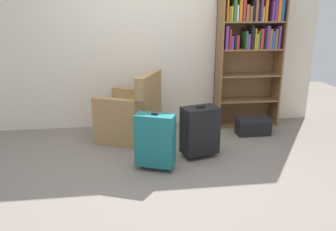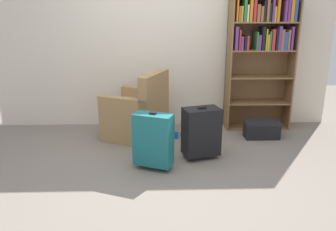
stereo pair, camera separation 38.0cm
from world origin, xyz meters
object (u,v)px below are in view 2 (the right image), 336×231
at_px(armchair, 138,115).
at_px(mug, 175,135).
at_px(suitcase_teal, 153,140).
at_px(bookshelf, 262,47).
at_px(suitcase_black, 201,131).
at_px(storage_box, 262,129).

distance_m(armchair, mug, 0.58).
distance_m(mug, suitcase_teal, 1.00).
distance_m(bookshelf, suitcase_black, 1.67).
bearing_deg(suitcase_teal, bookshelf, 41.92).
height_order(armchair, suitcase_black, armchair).
distance_m(bookshelf, armchair, 1.96).
bearing_deg(bookshelf, mug, -160.13).
height_order(armchair, storage_box, armchair).
bearing_deg(suitcase_teal, suitcase_black, 26.12).
xyz_separation_m(armchair, mug, (0.51, -0.06, -0.27)).
bearing_deg(armchair, suitcase_black, -42.16).
bearing_deg(mug, armchair, 173.67).
distance_m(storage_box, suitcase_teal, 1.72).
bearing_deg(storage_box, bookshelf, 84.18).
bearing_deg(armchair, suitcase_teal, -77.31).
xyz_separation_m(mug, storage_box, (1.17, -0.02, 0.08)).
distance_m(mug, storage_box, 1.17).
bearing_deg(bookshelf, armchair, -167.46).
distance_m(suitcase_black, suitcase_teal, 0.61).
height_order(mug, storage_box, storage_box).
relative_size(mug, suitcase_black, 0.19).
relative_size(armchair, storage_box, 1.97).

